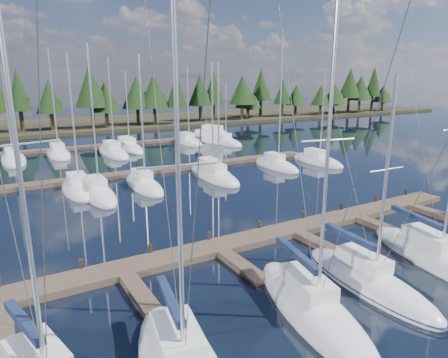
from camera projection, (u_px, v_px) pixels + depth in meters
ground at (150, 201)px, 35.28m from camera, size 260.00×260.00×0.00m
far_shore at (53, 126)px, 85.41m from camera, size 220.00×30.00×0.60m
main_dock at (221, 251)px, 24.64m from camera, size 44.00×6.13×0.90m
back_docks at (98, 160)px, 51.61m from camera, size 50.00×21.80×0.40m
front_sailboat_3 at (311, 307)px, 18.52m from camera, size 4.66×9.95×14.88m
front_sailboat_4 at (368, 281)px, 20.87m from camera, size 3.01×9.31×11.61m
front_sailboat_5 at (433, 257)px, 23.64m from camera, size 4.59×10.14×14.40m
back_sailboat_rows at (104, 166)px, 47.87m from camera, size 48.79×33.11×15.66m
motor_yacht_right at (211, 139)px, 66.68m from camera, size 5.78×9.72×4.61m
tree_line at (40, 94)px, 74.03m from camera, size 185.54×12.17×13.31m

